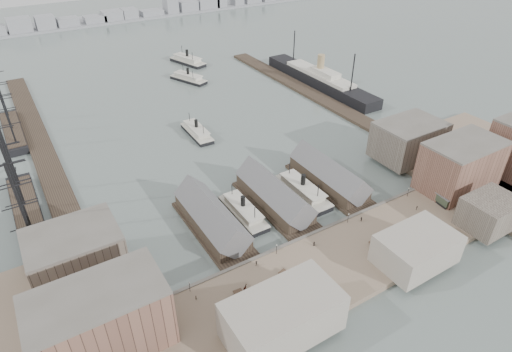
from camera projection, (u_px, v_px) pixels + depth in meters
ground at (301, 230)px, 149.39m from camera, size 900.00×900.00×0.00m
quay at (339, 263)px, 134.58m from camera, size 180.00×30.00×2.00m
seawall at (310, 236)px, 145.05m from camera, size 180.00×1.20×2.30m
east_land at (493, 166)px, 183.20m from camera, size 70.00×80.00×2.00m
west_wharf at (44, 156)px, 190.59m from camera, size 10.00×220.00×1.60m
east_wharf at (317, 97)px, 247.22m from camera, size 10.00×180.00×1.60m
ferry_shed_west at (212, 219)px, 147.54m from camera, size 14.00×42.00×12.60m
ferry_shed_center at (274, 196)px, 158.89m from camera, size 14.00×42.00×12.60m
ferry_shed_east at (329, 176)px, 170.25m from camera, size 14.00×42.00×12.60m
warehouse_west_front at (101, 321)px, 104.23m from camera, size 32.00×18.00×18.00m
warehouse_west_back at (76, 254)px, 126.73m from camera, size 26.00×20.00×14.00m
warehouse_east_front at (460, 166)px, 163.35m from camera, size 30.00×18.00×19.00m
warehouse_east_back at (408, 140)px, 184.58m from camera, size 28.00×20.00×15.00m
street_bldg_center at (416, 249)px, 131.46m from camera, size 24.00×16.00×10.00m
street_bldg_west at (283, 316)px, 109.08m from camera, size 30.00×16.00×12.00m
street_bldg_east at (490, 212)px, 145.76m from camera, size 18.00×14.00×11.00m
lamp_post_far_w at (189, 285)px, 122.16m from camera, size 0.44×0.44×3.92m
lamp_post_near_w at (277, 247)px, 135.26m from camera, size 0.44×0.44×3.92m
lamp_post_near_e at (348, 216)px, 148.37m from camera, size 0.44×0.44×3.92m
lamp_post_far_e at (408, 191)px, 161.47m from camera, size 0.44×0.44×3.92m
far_shore at (78, 21)px, 384.72m from camera, size 500.00×40.00×15.72m
ferry_docked_west at (243, 211)px, 155.20m from camera, size 7.59×25.31×9.04m
ferry_docked_east at (302, 190)px, 165.70m from camera, size 8.45×28.15×10.05m
ferry_open_near at (197, 131)px, 207.81m from camera, size 7.90×24.78×8.80m
ferry_open_mid at (188, 78)px, 268.85m from camera, size 16.88×26.43×9.09m
ferry_open_far at (188, 60)px, 296.95m from camera, size 17.03×30.17×10.32m
sailing_ship_near at (29, 217)px, 151.20m from camera, size 8.85×60.98×36.39m
sailing_ship_mid at (13, 130)px, 207.90m from camera, size 8.21×47.43×33.74m
ocean_steamer at (320, 79)px, 262.44m from camera, size 12.89×94.18×18.84m
tram at (439, 197)px, 159.26m from camera, size 4.40×11.69×4.06m
horse_cart_left at (243, 289)px, 123.51m from camera, size 4.79×1.90×1.69m
horse_cart_center at (288, 271)px, 129.30m from camera, size 5.04×2.38×1.67m
horse_cart_right at (377, 240)px, 140.91m from camera, size 4.61×1.73×1.50m
pedestrian_0 at (196, 298)px, 120.72m from camera, size 0.68×0.72×1.60m
pedestrian_1 at (257, 310)px, 117.16m from camera, size 0.97×1.03×1.68m
pedestrian_2 at (256, 263)px, 132.05m from camera, size 1.06×1.22×1.64m
pedestrian_3 at (291, 297)px, 120.78m from camera, size 0.61×1.12×1.81m
pedestrian_4 at (314, 244)px, 139.53m from camera, size 0.86×0.96×1.64m
pedestrian_5 at (374, 246)px, 138.83m from camera, size 0.45×0.59×1.57m
pedestrian_6 at (361, 219)px, 149.96m from camera, size 1.02×1.09×1.79m
pedestrian_7 at (433, 233)px, 143.76m from camera, size 1.19×0.75×1.75m
pedestrian_8 at (417, 208)px, 155.66m from camera, size 1.03×0.89×1.66m
pedestrian_9 at (461, 207)px, 156.06m from camera, size 0.93×0.73×1.68m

